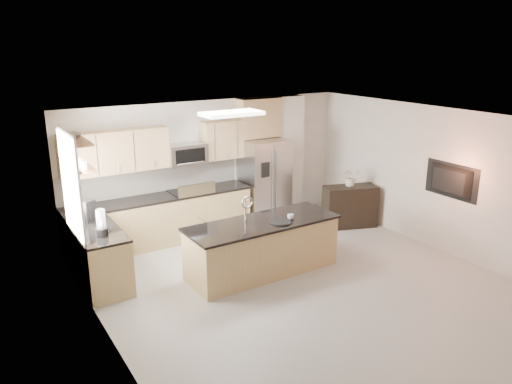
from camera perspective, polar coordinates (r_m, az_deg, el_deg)
floor at (r=7.97m, az=5.74°, el=-10.82°), size 6.50×6.50×0.00m
ceiling at (r=7.16m, az=6.34°, el=7.98°), size 6.00×6.50×0.02m
wall_back at (r=10.12m, az=-5.27°, el=3.09°), size 6.00×0.02×2.60m
wall_left at (r=6.20m, az=-16.67°, el=-6.54°), size 0.02×6.50×2.60m
wall_right at (r=9.53m, az=20.47°, el=1.22°), size 0.02×6.50×2.60m
back_counter at (r=9.61m, az=-10.82°, el=-3.05°), size 3.55×0.66×1.44m
left_counter at (r=8.26m, az=-17.50°, el=-7.01°), size 0.66×1.50×0.92m
range at (r=9.82m, az=-7.41°, el=-2.44°), size 0.76×0.64×1.14m
upper_cabinets at (r=9.36m, az=-12.06°, el=4.96°), size 3.50×0.33×0.75m
microwave at (r=9.62m, az=-7.97°, el=4.29°), size 0.76×0.40×0.40m
refrigerator at (r=10.41m, az=0.94°, el=1.22°), size 0.92×0.78×1.78m
partition_column at (r=10.91m, az=3.68°, el=4.12°), size 0.60×0.30×2.60m
window at (r=7.81m, az=-20.39°, el=0.62°), size 0.04×1.15×1.65m
shelf_lower at (r=7.86m, az=-19.87°, el=3.04°), size 0.30×1.20×0.04m
shelf_upper at (r=7.79m, az=-20.13°, el=5.68°), size 0.30×1.20×0.04m
ceiling_fixture at (r=8.27m, az=-2.80°, el=8.95°), size 1.00×0.50×0.06m
island at (r=8.27m, az=0.72°, el=-6.27°), size 2.57×0.96×1.31m
credenza at (r=10.47m, az=10.66°, el=-1.62°), size 1.16×0.78×0.86m
cup at (r=8.22m, az=3.97°, el=-2.83°), size 0.14×0.14×0.09m
platter at (r=8.06m, az=2.82°, el=-3.46°), size 0.40×0.40×0.02m
blender at (r=7.72m, az=-17.26°, el=-3.57°), size 0.18×0.18×0.41m
kettle at (r=7.92m, az=-17.21°, el=-3.61°), size 0.19×0.19×0.24m
coffee_maker at (r=8.41m, az=-18.73°, el=-2.10°), size 0.26×0.29×0.36m
bowl at (r=7.78m, az=-20.18°, el=6.11°), size 0.42×0.42×0.08m
flower_vase at (r=10.32m, az=10.83°, el=2.31°), size 0.63×0.58×0.60m
television at (r=9.34m, az=21.12°, el=1.16°), size 0.14×1.08×0.62m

